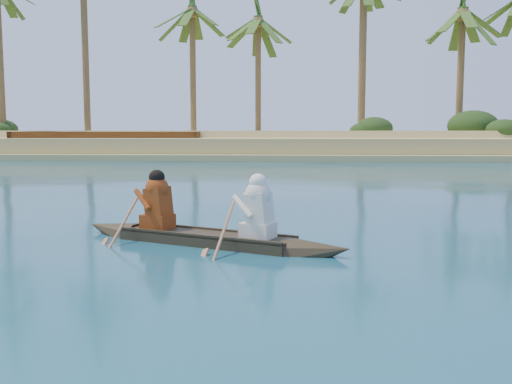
# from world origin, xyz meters

# --- Properties ---
(sandy_embankment) EXTENTS (150.00, 51.00, 1.50)m
(sandy_embankment) POSITION_xyz_m (0.00, 46.89, 0.53)
(sandy_embankment) COLOR tan
(sandy_embankment) RESTS_ON ground
(palm_grove) EXTENTS (110.00, 14.00, 16.00)m
(palm_grove) POSITION_xyz_m (0.00, 35.00, 8.00)
(palm_grove) COLOR #365A1F
(palm_grove) RESTS_ON ground
(shrub_cluster) EXTENTS (100.00, 6.00, 2.40)m
(shrub_cluster) POSITION_xyz_m (0.00, 31.50, 1.20)
(shrub_cluster) COLOR #203513
(shrub_cluster) RESTS_ON ground
(canoe) EXTENTS (4.76, 2.51, 1.35)m
(canoe) POSITION_xyz_m (6.54, -1.66, 0.26)
(canoe) COLOR #312A1A
(canoe) RESTS_ON ground
(barge_mid) EXTENTS (12.38, 5.13, 2.01)m
(barge_mid) POSITION_xyz_m (-4.41, 27.00, 0.70)
(barge_mid) COLOR brown
(barge_mid) RESTS_ON ground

